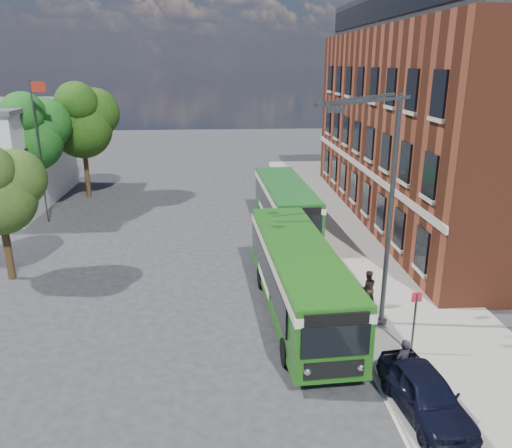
{
  "coord_description": "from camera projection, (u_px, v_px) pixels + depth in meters",
  "views": [
    {
      "loc": [
        -0.98,
        -19.25,
        10.01
      ],
      "look_at": [
        0.69,
        4.76,
        2.2
      ],
      "focal_mm": 35.0,
      "sensor_mm": 36.0,
      "label": 1
    }
  ],
  "objects": [
    {
      "name": "pedestrian_a",
      "position": [
        403.0,
        363.0,
        15.77
      ],
      "size": [
        0.71,
        0.62,
        1.63
      ],
      "primitive_type": "imported",
      "rotation": [
        0.0,
        0.0,
        3.61
      ],
      "color": "black",
      "rests_on": "pavement"
    },
    {
      "name": "flagpole",
      "position": [
        39.0,
        147.0,
        31.41
      ],
      "size": [
        0.95,
        0.1,
        9.0
      ],
      "color": "#333538",
      "rests_on": "ground"
    },
    {
      "name": "ground",
      "position": [
        248.0,
        307.0,
        21.42
      ],
      "size": [
        120.0,
        120.0,
        0.0
      ],
      "primitive_type": "plane",
      "color": "#28282A",
      "rests_on": "ground"
    },
    {
      "name": "tree_right",
      "position": [
        82.0,
        120.0,
        37.17
      ],
      "size": [
        5.19,
        4.93,
        8.76
      ],
      "color": "#332212",
      "rests_on": "ground"
    },
    {
      "name": "pedestrian_b",
      "position": [
        367.0,
        288.0,
        21.02
      ],
      "size": [
        0.8,
        0.63,
        1.59
      ],
      "primitive_type": "imported",
      "rotation": [
        0.0,
        0.0,
        3.1
      ],
      "color": "black",
      "rests_on": "pavement"
    },
    {
      "name": "kerb_line",
      "position": [
        307.0,
        241.0,
        29.27
      ],
      "size": [
        0.12,
        48.0,
        0.01
      ],
      "primitive_type": "cube",
      "color": "beige",
      "rests_on": "ground"
    },
    {
      "name": "tree_mid",
      "position": [
        31.0,
        131.0,
        33.52
      ],
      "size": [
        4.9,
        4.66,
        8.27
      ],
      "color": "#332212",
      "rests_on": "ground"
    },
    {
      "name": "parked_car",
      "position": [
        425.0,
        393.0,
        14.54
      ],
      "size": [
        2.02,
        4.1,
        1.34
      ],
      "primitive_type": "imported",
      "rotation": [
        0.0,
        0.0,
        0.11
      ],
      "color": "black",
      "rests_on": "pavement"
    },
    {
      "name": "brick_office",
      "position": [
        457.0,
        113.0,
        31.58
      ],
      "size": [
        12.1,
        26.0,
        14.2
      ],
      "color": "brown",
      "rests_on": "ground"
    },
    {
      "name": "bus_front",
      "position": [
        298.0,
        273.0,
        20.35
      ],
      "size": [
        3.18,
        11.24,
        3.02
      ],
      "color": "#1E5815",
      "rests_on": "ground"
    },
    {
      "name": "pavement",
      "position": [
        359.0,
        239.0,
        29.45
      ],
      "size": [
        6.0,
        48.0,
        0.15
      ],
      "primitive_type": "cube",
      "color": "gray",
      "rests_on": "ground"
    },
    {
      "name": "bus_stop_sign",
      "position": [
        414.0,
        319.0,
        17.34
      ],
      "size": [
        0.35,
        0.08,
        2.52
      ],
      "color": "#333538",
      "rests_on": "ground"
    },
    {
      "name": "street_lamp",
      "position": [
        381.0,
        211.0,
        18.36
      ],
      "size": [
        2.96,
        2.38,
        9.0
      ],
      "color": "#333538",
      "rests_on": "ground"
    },
    {
      "name": "bus_rear",
      "position": [
        285.0,
        202.0,
        30.67
      ],
      "size": [
        3.05,
        10.24,
        3.02
      ],
      "color": "#1B581E",
      "rests_on": "ground"
    }
  ]
}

